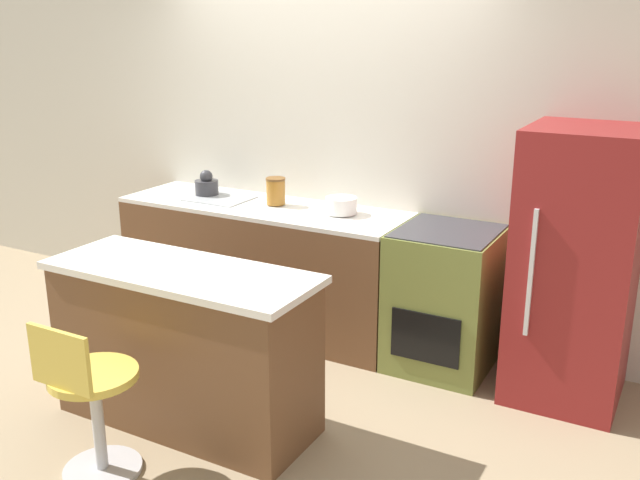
{
  "coord_description": "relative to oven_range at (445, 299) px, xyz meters",
  "views": [
    {
      "loc": [
        2.42,
        -3.77,
        2.16
      ],
      "look_at": [
        0.53,
        -0.33,
        0.95
      ],
      "focal_mm": 40.0,
      "sensor_mm": 36.0,
      "label": 1
    }
  ],
  "objects": [
    {
      "name": "ground_plane",
      "position": [
        -1.07,
        -0.35,
        -0.46
      ],
      "size": [
        14.0,
        14.0,
        0.0
      ],
      "primitive_type": "plane",
      "color": "#998466"
    },
    {
      "name": "refrigerator",
      "position": [
        0.78,
        -0.01,
        0.35
      ],
      "size": [
        0.64,
        0.71,
        1.61
      ],
      "color": "maroon",
      "rests_on": "ground_plane"
    },
    {
      "name": "kettle",
      "position": [
        -1.91,
        0.05,
        0.53
      ],
      "size": [
        0.18,
        0.18,
        0.19
      ],
      "color": "#333338",
      "rests_on": "back_counter"
    },
    {
      "name": "mixing_bowl",
      "position": [
        -0.78,
        0.05,
        0.51
      ],
      "size": [
        0.21,
        0.21,
        0.11
      ],
      "color": "white",
      "rests_on": "back_counter"
    },
    {
      "name": "stool_chair",
      "position": [
        -1.09,
        -1.98,
        -0.05
      ],
      "size": [
        0.43,
        0.43,
        0.84
      ],
      "color": "#B7B7BC",
      "rests_on": "ground_plane"
    },
    {
      "name": "oven_range",
      "position": [
        0.0,
        0.0,
        0.0
      ],
      "size": [
        0.63,
        0.67,
        0.92
      ],
      "color": "olive",
      "rests_on": "ground_plane"
    },
    {
      "name": "wall_back",
      "position": [
        -1.07,
        0.36,
        0.84
      ],
      "size": [
        8.0,
        0.06,
        2.6
      ],
      "color": "beige",
      "rests_on": "ground_plane"
    },
    {
      "name": "kitchen_island",
      "position": [
        -1.02,
        -1.35,
        -0.0
      ],
      "size": [
        1.51,
        0.58,
        0.91
      ],
      "color": "brown",
      "rests_on": "ground_plane"
    },
    {
      "name": "canister_jar",
      "position": [
        -1.3,
        0.05,
        0.56
      ],
      "size": [
        0.14,
        0.14,
        0.19
      ],
      "color": "#9E6623",
      "rests_on": "back_counter"
    },
    {
      "name": "back_counter",
      "position": [
        -1.39,
        0.0,
        -0.0
      ],
      "size": [
        2.12,
        0.66,
        0.92
      ],
      "color": "brown",
      "rests_on": "ground_plane"
    }
  ]
}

